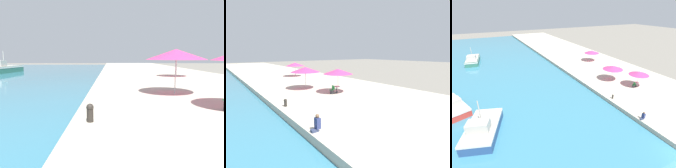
# 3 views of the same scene
# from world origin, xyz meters

# --- Properties ---
(quay_promenade) EXTENTS (16.00, 90.00, 0.59)m
(quay_promenade) POSITION_xyz_m (8.00, 37.00, 0.29)
(quay_promenade) COLOR #BCB29E
(quay_promenade) RESTS_ON ground_plane
(fishing_boat_near) EXTENTS (4.98, 7.18, 4.19)m
(fishing_boat_near) POSITION_xyz_m (-16.98, 12.01, 0.87)
(fishing_boat_near) COLOR navy
(fishing_boat_near) RESTS_ON water_basin
(fishing_boat_mid) EXTENTS (5.00, 7.18, 3.74)m
(fishing_boat_mid) POSITION_xyz_m (-20.47, 19.04, 0.78)
(fishing_boat_mid) COLOR red
(fishing_boat_mid) RESTS_ON water_basin
(fishing_boat_far) EXTENTS (3.70, 8.89, 3.84)m
(fishing_boat_far) POSITION_xyz_m (-17.47, 42.43, 0.80)
(fishing_boat_far) COLOR #33705B
(fishing_boat_far) RESTS_ON water_basin
(cafe_umbrella_pink) EXTENTS (3.26, 3.26, 2.70)m
(cafe_umbrella_pink) POSITION_xyz_m (7.27, 12.78, 3.00)
(cafe_umbrella_pink) COLOR #B7B7B7
(cafe_umbrella_pink) RESTS_ON quay_promenade
(cafe_umbrella_white) EXTENTS (3.60, 3.60, 2.73)m
(cafe_umbrella_white) POSITION_xyz_m (5.34, 16.95, 3.00)
(cafe_umbrella_white) COLOR #B7B7B7
(cafe_umbrella_white) RESTS_ON quay_promenade
(cafe_umbrella_striped) EXTENTS (3.56, 3.56, 2.60)m
(cafe_umbrella_striped) POSITION_xyz_m (8.99, 28.83, 2.87)
(cafe_umbrella_striped) COLOR #B7B7B7
(cafe_umbrella_striped) RESTS_ON quay_promenade
(cafe_table) EXTENTS (0.80, 0.80, 0.74)m
(cafe_table) POSITION_xyz_m (7.13, 12.84, 1.12)
(cafe_table) COLOR #333338
(cafe_table) RESTS_ON quay_promenade
(cafe_chair_left) EXTENTS (0.50, 0.48, 0.91)m
(cafe_chair_left) POSITION_xyz_m (6.43, 12.70, 0.91)
(cafe_chair_left) COLOR #2D2D33
(cafe_chair_left) RESTS_ON quay_promenade
(person_at_quay) EXTENTS (0.55, 0.36, 1.02)m
(person_at_quay) POSITION_xyz_m (0.48, 5.60, 1.04)
(person_at_quay) COLOR #333D5B
(person_at_quay) RESTS_ON quay_promenade
(mooring_bollard) EXTENTS (0.26, 0.26, 0.65)m
(mooring_bollard) POSITION_xyz_m (0.70, 11.28, 0.94)
(mooring_bollard) COLOR #2D2823
(mooring_bollard) RESTS_ON quay_promenade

